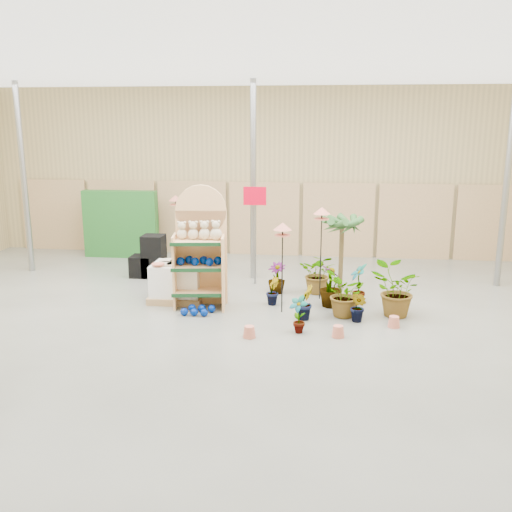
{
  "coord_description": "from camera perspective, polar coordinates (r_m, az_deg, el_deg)",
  "views": [
    {
      "loc": [
        1.59,
        -9.34,
        3.58
      ],
      "look_at": [
        0.3,
        1.5,
        1.0
      ],
      "focal_mm": 40.0,
      "sensor_mm": 36.0,
      "label": 1
    }
  ],
  "objects": [
    {
      "name": "room",
      "position": [
        10.47,
        -2.02,
        5.79
      ],
      "size": [
        15.2,
        12.1,
        4.7
      ],
      "color": "#606158",
      "rests_on": "ground"
    },
    {
      "name": "display_shelf",
      "position": [
        11.23,
        -5.56,
        0.44
      ],
      "size": [
        1.08,
        0.76,
        2.4
      ],
      "rotation": [
        0.0,
        0.0,
        0.13
      ],
      "color": "tan",
      "rests_on": "ground"
    },
    {
      "name": "teddy_bears",
      "position": [
        11.03,
        -5.58,
        2.43
      ],
      "size": [
        0.89,
        0.23,
        0.38
      ],
      "color": "beige",
      "rests_on": "display_shelf"
    },
    {
      "name": "gazing_balls_shelf",
      "position": [
        11.14,
        -5.69,
        -0.49
      ],
      "size": [
        0.88,
        0.3,
        0.17
      ],
      "color": "navy",
      "rests_on": "display_shelf"
    },
    {
      "name": "gazing_balls_floor",
      "position": [
        10.96,
        -5.82,
        -5.42
      ],
      "size": [
        0.63,
        0.39,
        0.15
      ],
      "color": "navy",
      "rests_on": "ground"
    },
    {
      "name": "pallet_stack",
      "position": [
        11.76,
        -7.83,
        -2.57
      ],
      "size": [
        1.1,
        0.91,
        0.81
      ],
      "rotation": [
        0.0,
        0.0,
        -0.0
      ],
      "color": "#A17D52",
      "rests_on": "ground"
    },
    {
      "name": "charcoal_planters",
      "position": [
        13.65,
        -10.56,
        -0.34
      ],
      "size": [
        0.8,
        0.5,
        1.0
      ],
      "color": "black",
      "rests_on": "ground"
    },
    {
      "name": "trellis_stock",
      "position": [
        15.74,
        -13.37,
        3.12
      ],
      "size": [
        2.0,
        0.3,
        1.8
      ],
      "primitive_type": "cube",
      "color": "#1E5A1F",
      "rests_on": "ground"
    },
    {
      "name": "offer_sign",
      "position": [
        12.57,
        -0.11,
        4.09
      ],
      "size": [
        0.5,
        0.08,
        2.2
      ],
      "color": "gray",
      "rests_on": "ground"
    },
    {
      "name": "bird_table_front",
      "position": [
        10.64,
        2.67,
        2.68
      ],
      "size": [
        0.34,
        0.34,
        1.75
      ],
      "color": "black",
      "rests_on": "ground"
    },
    {
      "name": "bird_table_right",
      "position": [
        11.51,
        6.6,
        4.21
      ],
      "size": [
        0.34,
        0.34,
        1.92
      ],
      "color": "black",
      "rests_on": "ground"
    },
    {
      "name": "bird_table_back",
      "position": [
        14.49,
        -8.05,
        5.54
      ],
      "size": [
        0.34,
        0.34,
        1.79
      ],
      "color": "black",
      "rests_on": "ground"
    },
    {
      "name": "palm",
      "position": [
        12.38,
        8.62,
        3.29
      ],
      "size": [
        0.7,
        0.7,
        1.72
      ],
      "color": "brown",
      "rests_on": "ground"
    },
    {
      "name": "potted_plant_1",
      "position": [
        10.61,
        4.91,
        -4.63
      ],
      "size": [
        0.39,
        0.43,
        0.65
      ],
      "primitive_type": "imported",
      "rotation": [
        0.0,
        0.0,
        1.23
      ],
      "color": "#2A5624",
      "rests_on": "ground"
    },
    {
      "name": "potted_plant_2",
      "position": [
        10.76,
        8.89,
        -3.81
      ],
      "size": [
        0.71,
        0.82,
        0.89
      ],
      "primitive_type": "imported",
      "rotation": [
        0.0,
        0.0,
        4.69
      ],
      "color": "#2A5624",
      "rests_on": "ground"
    },
    {
      "name": "potted_plant_3",
      "position": [
        11.35,
        7.51,
        -3.0
      ],
      "size": [
        0.64,
        0.64,
        0.84
      ],
      "primitive_type": "imported",
      "rotation": [
        0.0,
        0.0,
        2.08
      ],
      "color": "#2A5624",
      "rests_on": "ground"
    },
    {
      "name": "potted_plant_4",
      "position": [
        11.65,
        10.22,
        -2.7
      ],
      "size": [
        0.36,
        0.48,
        0.82
      ],
      "primitive_type": "imported",
      "rotation": [
        0.0,
        0.0,
        4.88
      ],
      "color": "#2A5624",
      "rests_on": "ground"
    },
    {
      "name": "potted_plant_5",
      "position": [
        11.43,
        1.65,
        -3.51
      ],
      "size": [
        0.25,
        0.31,
        0.56
      ],
      "primitive_type": "imported",
      "rotation": [
        0.0,
        0.0,
        1.58
      ],
      "color": "#2A5624",
      "rests_on": "ground"
    },
    {
      "name": "potted_plant_6",
      "position": [
        12.19,
        6.3,
        -1.74
      ],
      "size": [
        0.91,
        0.83,
        0.87
      ],
      "primitive_type": "imported",
      "rotation": [
        0.0,
        0.0,
        6.07
      ],
      "color": "#2A5624",
      "rests_on": "ground"
    },
    {
      "name": "potted_plant_8",
      "position": [
        9.93,
        4.27,
        -5.84
      ],
      "size": [
        0.42,
        0.4,
        0.67
      ],
      "primitive_type": "imported",
      "rotation": [
        0.0,
        0.0,
        5.66
      ],
      "color": "#2A5624",
      "rests_on": "ground"
    },
    {
      "name": "potted_plant_9",
      "position": [
        10.58,
        10.21,
        -5.05
      ],
      "size": [
        0.4,
        0.41,
        0.57
      ],
      "primitive_type": "imported",
      "rotation": [
        0.0,
        0.0,
        5.41
      ],
      "color": "#2A5624",
      "rests_on": "ground"
    },
    {
      "name": "potted_plant_10",
      "position": [
        10.97,
        13.67,
        -3.36
      ],
      "size": [
        1.01,
        0.91,
        1.01
      ],
      "primitive_type": "imported",
      "rotation": [
        0.0,
        0.0,
        3.0
      ],
      "color": "#2A5624",
      "rests_on": "ground"
    },
    {
      "name": "potted_plant_11",
      "position": [
        12.16,
        2.08,
        -2.2
      ],
      "size": [
        0.47,
        0.47,
        0.67
      ],
      "primitive_type": "imported",
      "rotation": [
        0.0,
        0.0,
        5.97
      ],
      "color": "#2A5624",
      "rests_on": "ground"
    }
  ]
}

